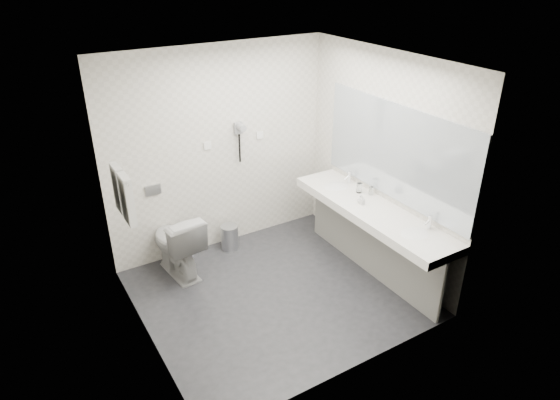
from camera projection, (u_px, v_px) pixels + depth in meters
floor at (275, 293)px, 5.46m from camera, size 2.80×2.80×0.00m
ceiling at (274, 63)px, 4.34m from camera, size 2.80×2.80×0.00m
wall_back at (219, 151)px, 5.89m from camera, size 2.80×0.00×2.80m
wall_front at (359, 252)px, 3.91m from camera, size 2.80×0.00×2.80m
wall_left at (135, 228)px, 4.25m from camera, size 0.00×2.60×2.60m
wall_right at (382, 163)px, 5.55m from camera, size 0.00×2.60×2.60m
vanity_counter at (372, 212)px, 5.47m from camera, size 0.55×2.20×0.10m
vanity_panel at (370, 244)px, 5.67m from camera, size 0.03×2.15×0.75m
vanity_post_near at (442, 291)px, 4.89m from camera, size 0.06×0.06×0.75m
vanity_post_far at (320, 207)px, 6.48m from camera, size 0.06×0.06×0.75m
mirror at (395, 152)px, 5.30m from camera, size 0.02×2.20×1.05m
basin_near at (415, 235)px, 4.96m from camera, size 0.40×0.31×0.05m
basin_far at (336, 187)px, 5.95m from camera, size 0.40×0.31×0.05m
faucet_near at (430, 222)px, 5.01m from camera, size 0.04×0.04×0.15m
faucet_far at (349, 177)px, 6.00m from camera, size 0.04×0.04×0.15m
soap_bottle_a at (362, 200)px, 5.50m from camera, size 0.05×0.05×0.10m
soap_bottle_b at (361, 199)px, 5.53m from camera, size 0.11×0.11×0.10m
glass_left at (371, 191)px, 5.72m from camera, size 0.07×0.07×0.10m
glass_right at (359, 188)px, 5.77m from camera, size 0.08×0.08×0.12m
toilet at (176, 244)px, 5.64m from camera, size 0.52×0.82×0.79m
flush_plate at (153, 190)px, 5.62m from camera, size 0.18×0.02×0.12m
pedal_bin at (230, 238)px, 6.23m from camera, size 0.29×0.29×0.30m
bin_lid at (229, 227)px, 6.15m from camera, size 0.22×0.22×0.02m
towel_rail at (119, 173)px, 4.56m from camera, size 0.02×0.62×0.02m
towel_near at (127, 200)px, 4.55m from camera, size 0.07×0.24×0.48m
towel_far at (119, 189)px, 4.77m from camera, size 0.07×0.24×0.48m
dryer_cradle at (238, 128)px, 5.87m from camera, size 0.10×0.04×0.14m
dryer_barrel at (241, 127)px, 5.80m from camera, size 0.08×0.14×0.08m
dryer_cord at (240, 148)px, 5.97m from camera, size 0.02×0.02×0.35m
switch_plate_a at (207, 146)px, 5.77m from camera, size 0.09×0.02×0.09m
switch_plate_b at (260, 135)px, 6.09m from camera, size 0.09×0.02×0.09m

